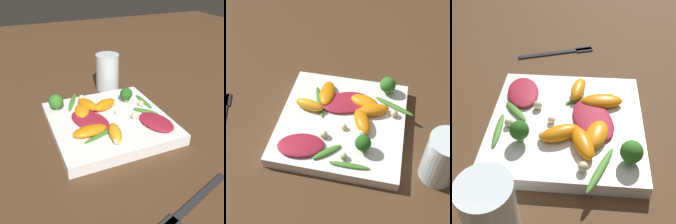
{
  "view_description": "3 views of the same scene",
  "coord_description": "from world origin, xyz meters",
  "views": [
    {
      "loc": [
        0.46,
        -0.19,
        0.33
      ],
      "look_at": [
        0.02,
        0.0,
        0.05
      ],
      "focal_mm": 42.0,
      "sensor_mm": 36.0,
      "label": 1
    },
    {
      "loc": [
        -0.08,
        0.41,
        0.51
      ],
      "look_at": [
        0.01,
        -0.01,
        0.03
      ],
      "focal_mm": 50.0,
      "sensor_mm": 36.0,
      "label": 2
    },
    {
      "loc": [
        -0.38,
        -0.03,
        0.38
      ],
      "look_at": [
        0.0,
        0.0,
        0.04
      ],
      "focal_mm": 50.0,
      "sensor_mm": 36.0,
      "label": 3
    }
  ],
  "objects": [
    {
      "name": "macadamia_nut_5",
      "position": [
        0.09,
        -0.02,
        0.03
      ],
      "size": [
        0.02,
        0.02,
        0.02
      ],
      "color": "beige",
      "rests_on": "plate"
    },
    {
      "name": "macadamia_nut_1",
      "position": [
        -0.05,
        0.03,
        0.03
      ],
      "size": [
        0.01,
        0.01,
        0.01
      ],
      "color": "beige",
      "rests_on": "plate"
    },
    {
      "name": "orange_segment_0",
      "position": [
        -0.04,
        0.01,
        0.04
      ],
      "size": [
        0.05,
        0.07,
        0.02
      ],
      "color": "orange",
      "rests_on": "plate"
    },
    {
      "name": "radicchio_leaf_1",
      "position": [
        0.06,
        0.08,
        0.03
      ],
      "size": [
        0.1,
        0.07,
        0.01
      ],
      "color": "maroon",
      "rests_on": "plate"
    },
    {
      "name": "arugula_sprig_3",
      "position": [
        -0.1,
        -0.06,
        0.03
      ],
      "size": [
        0.09,
        0.05,
        0.01
      ],
      "color": "#47842D",
      "rests_on": "plate"
    },
    {
      "name": "macadamia_nut_2",
      "position": [
        0.03,
        0.05,
        0.03
      ],
      "size": [
        0.02,
        0.02,
        0.02
      ],
      "color": "beige",
      "rests_on": "plate"
    },
    {
      "name": "macadamia_nut_0",
      "position": [
        -0.02,
        0.09,
        0.03
      ],
      "size": [
        0.01,
        0.01,
        0.01
      ],
      "color": "beige",
      "rests_on": "plate"
    },
    {
      "name": "fork",
      "position": [
        0.26,
        0.02,
        0.0
      ],
      "size": [
        0.07,
        0.17,
        0.01
      ],
      "color": "#262628",
      "rests_on": "ground_plane"
    },
    {
      "name": "arugula_sprig_2",
      "position": [
        0.06,
        -0.04,
        0.03
      ],
      "size": [
        0.04,
        0.09,
        0.01
      ],
      "color": "#3D7528",
      "rests_on": "plate"
    },
    {
      "name": "broccoli_floret_1",
      "position": [
        -0.08,
        -0.1,
        0.05
      ],
      "size": [
        0.03,
        0.03,
        0.04
      ],
      "color": "#7A9E51",
      "rests_on": "plate"
    },
    {
      "name": "orange_segment_3",
      "position": [
        0.07,
        -0.02,
        0.04
      ],
      "size": [
        0.07,
        0.03,
        0.02
      ],
      "color": "orange",
      "rests_on": "plate"
    },
    {
      "name": "radicchio_leaf_0",
      "position": [
        -0.0,
        -0.04,
        0.03
      ],
      "size": [
        0.12,
        0.1,
        0.01
      ],
      "color": "maroon",
      "rests_on": "plate"
    },
    {
      "name": "orange_segment_4",
      "position": [
        0.04,
        -0.06,
        0.03
      ],
      "size": [
        0.04,
        0.07,
        0.02
      ],
      "color": "orange",
      "rests_on": "plate"
    },
    {
      "name": "ground_plane",
      "position": [
        0.0,
        0.0,
        0.0
      ],
      "size": [
        2.4,
        2.4,
        0.0
      ],
      "primitive_type": "plane",
      "color": "#4C331E"
    },
    {
      "name": "plate",
      "position": [
        0.0,
        0.0,
        0.01
      ],
      "size": [
        0.25,
        0.25,
        0.02
      ],
      "color": "white",
      "rests_on": "ground_plane"
    },
    {
      "name": "macadamia_nut_3",
      "position": [
        -0.1,
        -0.03,
        0.03
      ],
      "size": [
        0.02,
        0.02,
        0.02
      ],
      "color": "beige",
      "rests_on": "plate"
    },
    {
      "name": "broccoli_floret_0",
      "position": [
        -0.05,
        0.07,
        0.05
      ],
      "size": [
        0.03,
        0.03,
        0.04
      ],
      "color": "#84AD5B",
      "rests_on": "plate"
    },
    {
      "name": "macadamia_nut_4",
      "position": [
        -0.01,
        0.02,
        0.03
      ],
      "size": [
        0.01,
        0.01,
        0.01
      ],
      "color": "beige",
      "rests_on": "plate"
    },
    {
      "name": "orange_segment_1",
      "position": [
        -0.06,
        -0.03,
        0.03
      ],
      "size": [
        0.07,
        0.05,
        0.02
      ],
      "color": "orange",
      "rests_on": "plate"
    },
    {
      "name": "arugula_sprig_0",
      "position": [
        -0.03,
        0.11,
        0.03
      ],
      "size": [
        0.08,
        0.01,
        0.01
      ],
      "color": "#47842D",
      "rests_on": "plate"
    },
    {
      "name": "orange_segment_2",
      "position": [
        -0.04,
        -0.05,
        0.03
      ],
      "size": [
        0.07,
        0.05,
        0.02
      ],
      "color": "orange",
      "rests_on": "plate"
    },
    {
      "name": "drinking_glass",
      "position": [
        -0.19,
        0.08,
        0.05
      ],
      "size": [
        0.07,
        0.07,
        0.1
      ],
      "color": "silver",
      "rests_on": "ground_plane"
    },
    {
      "name": "arugula_sprig_1",
      "position": [
        0.01,
        0.09,
        0.03
      ],
      "size": [
        0.05,
        0.05,
        0.01
      ],
      "color": "#47842D",
      "rests_on": "plate"
    }
  ]
}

